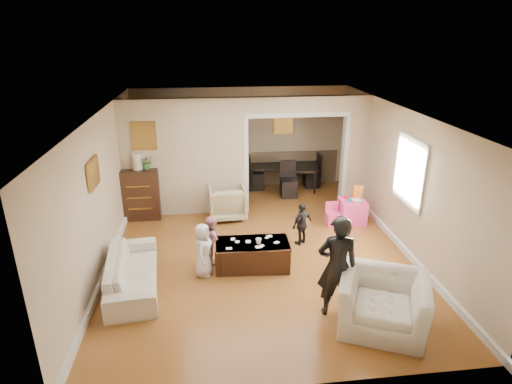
{
  "coord_description": "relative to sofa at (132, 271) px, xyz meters",
  "views": [
    {
      "loc": [
        -0.89,
        -7.28,
        3.94
      ],
      "look_at": [
        0.0,
        0.2,
        1.05
      ],
      "focal_mm": 29.78,
      "sensor_mm": 36.0,
      "label": 1
    }
  ],
  "objects": [
    {
      "name": "craft_papers",
      "position": [
        2.02,
        0.39,
        0.2
      ],
      "size": [
        0.95,
        0.47,
        0.0
      ],
      "color": "white",
      "rests_on": "coffee_table"
    },
    {
      "name": "table_lamp",
      "position": [
        -0.21,
        2.79,
        1.03
      ],
      "size": [
        0.22,
        0.22,
        0.36
      ],
      "primitive_type": "cylinder",
      "color": "beige",
      "rests_on": "dresser"
    },
    {
      "name": "cyan_cup",
      "position": [
        4.25,
        1.94,
        0.27
      ],
      "size": [
        0.08,
        0.08,
        0.08
      ],
      "primitive_type": "cylinder",
      "color": "teal",
      "rests_on": "play_table"
    },
    {
      "name": "child_kneel_b",
      "position": [
        1.3,
        0.69,
        0.15
      ],
      "size": [
        0.43,
        0.5,
        0.87
      ],
      "primitive_type": "imported",
      "rotation": [
        0.0,
        0.0,
        1.85
      ],
      "color": "pink",
      "rests_on": "ground"
    },
    {
      "name": "dining_table",
      "position": [
        3.28,
        4.31,
        0.03
      ],
      "size": [
        1.98,
        1.39,
        0.63
      ],
      "primitive_type": "imported",
      "rotation": [
        0.0,
        0.0,
        -0.24
      ],
      "color": "black",
      "rests_on": "ground"
    },
    {
      "name": "coffee_table",
      "position": [
        2.0,
        0.39,
        -0.04
      ],
      "size": [
        1.32,
        0.73,
        0.48
      ],
      "primitive_type": "cube",
      "rotation": [
        0.0,
        0.0,
        -0.07
      ],
      "color": "#331B10",
      "rests_on": "ground"
    },
    {
      "name": "framed_art_partition",
      "position": [
        -0.02,
        2.84,
        1.57
      ],
      "size": [
        0.45,
        0.03,
        0.55
      ],
      "primitive_type": "cube",
      "color": "brown",
      "rests_on": "partition_left"
    },
    {
      "name": "toy_block",
      "position": [
        4.23,
        2.11,
        0.26
      ],
      "size": [
        0.09,
        0.08,
        0.05
      ],
      "primitive_type": "cube",
      "rotation": [
        0.0,
        0.0,
        0.31
      ],
      "color": "red",
      "rests_on": "play_table"
    },
    {
      "name": "dresser",
      "position": [
        -0.21,
        2.79,
        0.28
      ],
      "size": [
        0.82,
        0.46,
        1.13
      ],
      "primitive_type": "cube",
      "color": "#341B0F",
      "rests_on": "ground"
    },
    {
      "name": "coffee_cup",
      "position": [
        2.1,
        0.34,
        0.24
      ],
      "size": [
        0.11,
        0.11,
        0.1
      ],
      "primitive_type": "imported",
      "rotation": [
        0.0,
        0.0,
        -0.07
      ],
      "color": "white",
      "rests_on": "coffee_table"
    },
    {
      "name": "child_kneel_a",
      "position": [
        1.15,
        0.24,
        0.19
      ],
      "size": [
        0.4,
        0.52,
        0.94
      ],
      "primitive_type": "imported",
      "rotation": [
        0.0,
        0.0,
        1.32
      ],
      "color": "white",
      "rests_on": "ground"
    },
    {
      "name": "child_toddler",
      "position": [
        3.05,
        1.14,
        0.14
      ],
      "size": [
        0.53,
        0.46,
        0.85
      ],
      "primitive_type": "imported",
      "rotation": [
        0.0,
        0.0,
        -2.51
      ],
      "color": "black",
      "rests_on": "ground"
    },
    {
      "name": "sofa",
      "position": [
        0.0,
        0.0,
        0.0
      ],
      "size": [
        0.95,
        2.0,
        0.56
      ],
      "primitive_type": "imported",
      "rotation": [
        0.0,
        0.0,
        1.67
      ],
      "color": "beige",
      "rests_on": "ground"
    },
    {
      "name": "framed_art_sofa_wall",
      "position": [
        -0.53,
        0.54,
        1.52
      ],
      "size": [
        0.03,
        0.55,
        0.4
      ],
      "primitive_type": "cube",
      "color": "brown"
    },
    {
      "name": "play_bowl",
      "position": [
        4.4,
        1.87,
        0.26
      ],
      "size": [
        0.24,
        0.24,
        0.06
      ],
      "primitive_type": "imported",
      "rotation": [
        0.0,
        0.0,
        -0.04
      ],
      "color": "silver",
      "rests_on": "play_table"
    },
    {
      "name": "cereal_box",
      "position": [
        4.47,
        2.09,
        0.38
      ],
      "size": [
        0.2,
        0.08,
        0.3
      ],
      "primitive_type": "cube",
      "rotation": [
        0.0,
        0.0,
        -0.04
      ],
      "color": "yellow",
      "rests_on": "play_table"
    },
    {
      "name": "partition_right",
      "position": [
        4.65,
        2.94,
        1.02
      ],
      "size": [
        0.55,
        0.18,
        2.6
      ],
      "primitive_type": "cube",
      "color": "#C2AA8D",
      "rests_on": "ground"
    },
    {
      "name": "armchair_back",
      "position": [
        1.68,
        2.56,
        0.09
      ],
      "size": [
        0.85,
        0.87,
        0.75
      ],
      "primitive_type": "imported",
      "rotation": [
        0.0,
        0.0,
        3.2
      ],
      "color": "tan",
      "rests_on": "ground"
    },
    {
      "name": "adult_person",
      "position": [
        3.05,
        -1.06,
        0.51
      ],
      "size": [
        0.6,
        0.42,
        1.58
      ],
      "primitive_type": "imported",
      "rotation": [
        0.0,
        0.0,
        3.07
      ],
      "color": "black",
      "rests_on": "ground"
    },
    {
      "name": "floor",
      "position": [
        2.18,
        1.14,
        -0.28
      ],
      "size": [
        7.0,
        7.0,
        0.0
      ],
      "primitive_type": "plane",
      "color": "#A25C2A",
      "rests_on": "ground"
    },
    {
      "name": "armchair_front",
      "position": [
        3.63,
        -1.43,
        0.1
      ],
      "size": [
        1.5,
        1.42,
        0.77
      ],
      "primitive_type": "imported",
      "rotation": [
        0.0,
        0.0,
        -0.41
      ],
      "color": "beige",
      "rests_on": "ground"
    },
    {
      "name": "play_table",
      "position": [
        4.35,
        1.99,
        -0.02
      ],
      "size": [
        0.55,
        0.55,
        0.51
      ],
      "primitive_type": "cube",
      "rotation": [
        0.0,
        0.0,
        -0.04
      ],
      "color": "#FF439A",
      "rests_on": "ground"
    },
    {
      "name": "partition_left",
      "position": [
        0.8,
        2.94,
        1.02
      ],
      "size": [
        2.75,
        0.18,
        2.6
      ],
      "primitive_type": "cube",
      "color": "#C2AA8D",
      "rests_on": "ground"
    },
    {
      "name": "partition_header",
      "position": [
        3.28,
        2.94,
        2.14
      ],
      "size": [
        2.22,
        0.18,
        0.35
      ],
      "primitive_type": "cube",
      "color": "#C2AA8D",
      "rests_on": "partition_right"
    },
    {
      "name": "window_pane",
      "position": [
        4.91,
        0.74,
        1.27
      ],
      "size": [
        0.03,
        0.95,
        1.1
      ],
      "primitive_type": "cube",
      "color": "white",
      "rests_on": "ground"
    },
    {
      "name": "framed_art_alcove",
      "position": [
        3.28,
        4.58,
        1.42
      ],
      "size": [
        0.45,
        0.03,
        0.55
      ],
      "primitive_type": "cube",
      "color": "brown"
    },
    {
      "name": "potted_plant",
      "position": [
        -0.01,
        2.79,
        1.01
      ],
      "size": [
        0.29,
        0.25,
        0.32
      ],
      "primitive_type": "imported",
      "color": "#3C7534",
      "rests_on": "dresser"
    }
  ]
}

